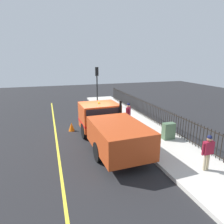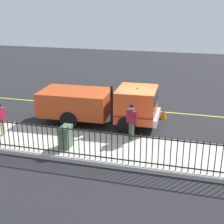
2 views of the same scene
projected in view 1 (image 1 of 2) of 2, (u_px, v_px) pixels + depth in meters
ground_plane at (96, 134)px, 13.00m from camera, size 52.63×52.63×0.00m
sidewalk_slab at (141, 128)px, 13.97m from camera, size 3.12×23.92×0.18m
lane_marking at (56, 139)px, 12.24m from camera, size 0.12×21.53×0.01m
work_truck at (108, 125)px, 11.15m from camera, size 2.58×6.43×2.41m
worker_standing at (128, 113)px, 13.44m from camera, size 0.47×0.54×1.76m
pedestrian_distant at (208, 149)px, 8.21m from camera, size 0.60×0.21×1.60m
iron_fence at (158, 116)px, 14.18m from camera, size 0.04×20.37×1.34m
traffic_light_near at (97, 79)px, 19.51m from camera, size 0.31×0.22×3.88m
utility_cabinet at (168, 131)px, 11.65m from camera, size 0.71×0.41×0.99m
traffic_cone at (72, 127)px, 13.51m from camera, size 0.42×0.42×0.60m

